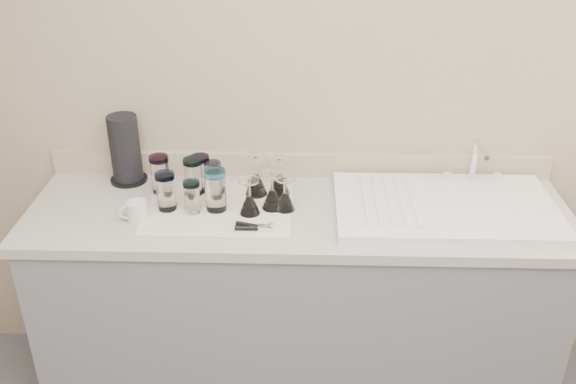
{
  "coord_description": "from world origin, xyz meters",
  "views": [
    {
      "loc": [
        0.02,
        -0.92,
        2.1
      ],
      "look_at": [
        -0.04,
        1.15,
        1.0
      ],
      "focal_mm": 40.0,
      "sensor_mm": 36.0,
      "label": 1
    }
  ],
  "objects_px": {
    "tumbler_magenta": "(166,191)",
    "tumbler_extra": "(201,173)",
    "sink_unit": "(445,207)",
    "can_opener": "(254,227)",
    "tumbler_lavender": "(216,190)",
    "paper_towel_roll": "(125,150)",
    "goblet_extra": "(272,196)",
    "tumbler_teal": "(160,174)",
    "goblet_back_right": "(279,182)",
    "tumbler_blue": "(192,197)",
    "white_mug": "(137,211)",
    "goblet_back_left": "(256,181)",
    "goblet_front_left": "(250,202)",
    "tumbler_cyan": "(193,176)",
    "tumbler_purple": "(213,178)",
    "goblet_front_right": "(285,199)"
  },
  "relations": [
    {
      "from": "goblet_extra",
      "to": "paper_towel_roll",
      "type": "height_order",
      "value": "paper_towel_roll"
    },
    {
      "from": "tumbler_teal",
      "to": "can_opener",
      "type": "height_order",
      "value": "tumbler_teal"
    },
    {
      "from": "goblet_extra",
      "to": "tumbler_lavender",
      "type": "bearing_deg",
      "value": -175.43
    },
    {
      "from": "tumbler_extra",
      "to": "goblet_extra",
      "type": "xyz_separation_m",
      "value": [
        0.29,
        -0.14,
        -0.03
      ]
    },
    {
      "from": "tumbler_lavender",
      "to": "tumbler_extra",
      "type": "xyz_separation_m",
      "value": [
        -0.08,
        0.16,
        -0.01
      ]
    },
    {
      "from": "tumbler_cyan",
      "to": "goblet_back_left",
      "type": "distance_m",
      "value": 0.24
    },
    {
      "from": "tumbler_teal",
      "to": "goblet_front_left",
      "type": "relative_size",
      "value": 1.09
    },
    {
      "from": "tumbler_cyan",
      "to": "white_mug",
      "type": "xyz_separation_m",
      "value": [
        -0.18,
        -0.2,
        -0.04
      ]
    },
    {
      "from": "goblet_back_right",
      "to": "goblet_front_left",
      "type": "height_order",
      "value": "goblet_back_right"
    },
    {
      "from": "goblet_front_left",
      "to": "goblet_extra",
      "type": "height_order",
      "value": "goblet_extra"
    },
    {
      "from": "paper_towel_roll",
      "to": "can_opener",
      "type": "bearing_deg",
      "value": -34.99
    },
    {
      "from": "tumbler_blue",
      "to": "goblet_extra",
      "type": "relative_size",
      "value": 0.86
    },
    {
      "from": "tumbler_magenta",
      "to": "goblet_back_left",
      "type": "xyz_separation_m",
      "value": [
        0.33,
        0.13,
        -0.02
      ]
    },
    {
      "from": "goblet_front_right",
      "to": "white_mug",
      "type": "relative_size",
      "value": 1.19
    },
    {
      "from": "tumbler_magenta",
      "to": "tumbler_extra",
      "type": "xyz_separation_m",
      "value": [
        0.11,
        0.16,
        -0.0
      ]
    },
    {
      "from": "goblet_front_left",
      "to": "goblet_extra",
      "type": "xyz_separation_m",
      "value": [
        0.08,
        0.04,
        0.0
      ]
    },
    {
      "from": "tumbler_magenta",
      "to": "goblet_back_left",
      "type": "distance_m",
      "value": 0.35
    },
    {
      "from": "white_mug",
      "to": "tumbler_teal",
      "type": "bearing_deg",
      "value": 77.86
    },
    {
      "from": "tumbler_lavender",
      "to": "goblet_front_left",
      "type": "height_order",
      "value": "tumbler_lavender"
    },
    {
      "from": "sink_unit",
      "to": "goblet_extra",
      "type": "distance_m",
      "value": 0.65
    },
    {
      "from": "tumbler_cyan",
      "to": "tumbler_extra",
      "type": "relative_size",
      "value": 1.01
    },
    {
      "from": "tumbler_teal",
      "to": "goblet_back_left",
      "type": "bearing_deg",
      "value": -1.28
    },
    {
      "from": "tumbler_cyan",
      "to": "goblet_front_right",
      "type": "xyz_separation_m",
      "value": [
        0.36,
        -0.12,
        -0.03
      ]
    },
    {
      "from": "sink_unit",
      "to": "goblet_back_left",
      "type": "relative_size",
      "value": 5.16
    },
    {
      "from": "tumbler_extra",
      "to": "sink_unit",
      "type": "bearing_deg",
      "value": -7.91
    },
    {
      "from": "tumbler_teal",
      "to": "goblet_back_left",
      "type": "distance_m",
      "value": 0.38
    },
    {
      "from": "tumbler_extra",
      "to": "can_opener",
      "type": "xyz_separation_m",
      "value": [
        0.23,
        -0.3,
        -0.07
      ]
    },
    {
      "from": "tumbler_cyan",
      "to": "tumbler_lavender",
      "type": "bearing_deg",
      "value": -50.27
    },
    {
      "from": "tumbler_cyan",
      "to": "tumbler_teal",
      "type": "bearing_deg",
      "value": 174.59
    },
    {
      "from": "tumbler_purple",
      "to": "paper_towel_roll",
      "type": "height_order",
      "value": "paper_towel_roll"
    },
    {
      "from": "goblet_back_left",
      "to": "white_mug",
      "type": "relative_size",
      "value": 1.41
    },
    {
      "from": "tumbler_lavender",
      "to": "white_mug",
      "type": "height_order",
      "value": "tumbler_lavender"
    },
    {
      "from": "sink_unit",
      "to": "tumbler_extra",
      "type": "distance_m",
      "value": 0.95
    },
    {
      "from": "tumbler_magenta",
      "to": "paper_towel_roll",
      "type": "relative_size",
      "value": 0.52
    },
    {
      "from": "sink_unit",
      "to": "can_opener",
      "type": "bearing_deg",
      "value": -166.73
    },
    {
      "from": "tumbler_cyan",
      "to": "goblet_back_left",
      "type": "xyz_separation_m",
      "value": [
        0.24,
        0.0,
        -0.02
      ]
    },
    {
      "from": "sink_unit",
      "to": "paper_towel_roll",
      "type": "distance_m",
      "value": 1.28
    },
    {
      "from": "tumbler_teal",
      "to": "can_opener",
      "type": "xyz_separation_m",
      "value": [
        0.39,
        -0.28,
        -0.07
      ]
    },
    {
      "from": "tumbler_teal",
      "to": "goblet_extra",
      "type": "bearing_deg",
      "value": -15.08
    },
    {
      "from": "tumbler_extra",
      "to": "goblet_back_right",
      "type": "xyz_separation_m",
      "value": [
        0.31,
        -0.02,
        -0.02
      ]
    },
    {
      "from": "goblet_front_left",
      "to": "paper_towel_roll",
      "type": "bearing_deg",
      "value": 152.9
    },
    {
      "from": "tumbler_blue",
      "to": "goblet_front_right",
      "type": "relative_size",
      "value": 0.93
    },
    {
      "from": "sink_unit",
      "to": "tumbler_blue",
      "type": "relative_size",
      "value": 6.59
    },
    {
      "from": "tumbler_blue",
      "to": "goblet_extra",
      "type": "bearing_deg",
      "value": 7.21
    },
    {
      "from": "sink_unit",
      "to": "tumbler_cyan",
      "type": "distance_m",
      "value": 0.97
    },
    {
      "from": "tumbler_blue",
      "to": "tumbler_lavender",
      "type": "bearing_deg",
      "value": 13.53
    },
    {
      "from": "goblet_back_right",
      "to": "paper_towel_roll",
      "type": "height_order",
      "value": "paper_towel_roll"
    },
    {
      "from": "goblet_back_right",
      "to": "goblet_front_right",
      "type": "bearing_deg",
      "value": -77.48
    },
    {
      "from": "tumbler_magenta",
      "to": "goblet_extra",
      "type": "distance_m",
      "value": 0.4
    },
    {
      "from": "tumbler_blue",
      "to": "white_mug",
      "type": "distance_m",
      "value": 0.21
    }
  ]
}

